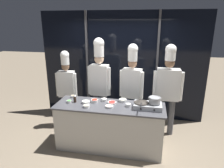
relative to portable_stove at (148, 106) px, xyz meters
name	(u,v)px	position (x,y,z in m)	size (l,w,h in m)	color
ground_plane	(110,146)	(-0.72, -0.01, -0.95)	(24.00, 24.00, 0.00)	#7F705B
window_wall_back	(121,66)	(-0.72, 1.47, 0.40)	(4.14, 0.09, 2.70)	black
demo_counter	(110,126)	(-0.72, -0.01, -0.50)	(2.09, 0.70, 0.91)	beige
portable_stove	(148,106)	(0.00, 0.00, 0.00)	(0.51, 0.33, 0.10)	#B2B5BA
frying_pan	(142,101)	(-0.12, 0.00, 0.08)	(0.28, 0.48, 0.05)	#38332D
stock_pot	(155,100)	(0.12, 0.00, 0.12)	(0.24, 0.21, 0.12)	#93969B
squeeze_bottle_soy	(75,99)	(-1.42, 0.02, 0.03)	(0.06, 0.06, 0.16)	#332319
prep_bowl_bean_sprouts	(86,102)	(-1.20, 0.02, -0.02)	(0.16, 0.16, 0.04)	white
prep_bowl_ginger	(86,106)	(-1.12, -0.18, -0.02)	(0.12, 0.12, 0.05)	white
prep_bowl_shrimp	(109,106)	(-0.70, -0.10, -0.03)	(0.15, 0.15, 0.04)	white
prep_bowl_bell_pepper	(112,103)	(-0.68, 0.07, -0.02)	(0.17, 0.17, 0.04)	white
prep_bowl_rice	(104,100)	(-0.87, 0.19, -0.02)	(0.11, 0.11, 0.05)	white
prep_bowl_chili_flakes	(95,101)	(-1.04, 0.10, -0.02)	(0.15, 0.15, 0.06)	white
prep_bowl_noodles	(123,100)	(-0.49, 0.23, -0.02)	(0.15, 0.15, 0.05)	white
prep_bowl_mushrooms	(73,96)	(-1.55, 0.26, -0.02)	(0.11, 0.11, 0.05)	white
prep_bowl_onion	(128,105)	(-0.36, 0.00, -0.02)	(0.10, 0.10, 0.06)	white
prep_bowl_scallions	(69,101)	(-1.52, -0.03, -0.02)	(0.09, 0.09, 0.05)	white
chef_head	(67,83)	(-1.89, 0.71, 0.12)	(0.49, 0.23, 1.82)	#4C4C51
chef_sous	(99,77)	(-1.09, 0.69, 0.31)	(0.52, 0.24, 2.12)	#4C4C51
chef_line	(132,82)	(-0.37, 0.77, 0.21)	(0.53, 0.29, 2.00)	#2D3856
chef_pastry	(168,85)	(0.39, 0.72, 0.20)	(0.62, 0.25, 2.01)	#4C4C51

